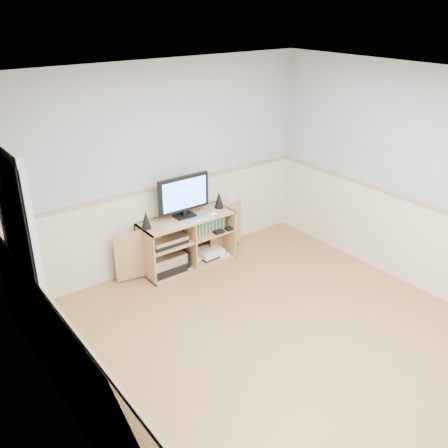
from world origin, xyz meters
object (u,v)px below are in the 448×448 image
(game_consoles, at_px, (208,253))
(keyboard, at_px, (203,218))
(media_cabinet, at_px, (185,239))
(monitor, at_px, (184,195))

(game_consoles, bearing_deg, keyboard, -142.50)
(media_cabinet, height_order, game_consoles, media_cabinet)
(monitor, relative_size, keyboard, 2.47)
(media_cabinet, xyz_separation_m, monitor, (0.00, -0.01, 0.60))
(monitor, bearing_deg, media_cabinet, 90.00)
(keyboard, relative_size, game_consoles, 0.61)
(media_cabinet, bearing_deg, game_consoles, -12.19)
(monitor, bearing_deg, game_consoles, -11.13)
(media_cabinet, relative_size, monitor, 2.72)
(monitor, relative_size, game_consoles, 1.52)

